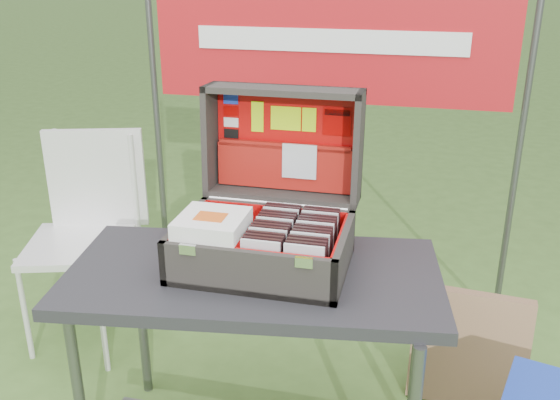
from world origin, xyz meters
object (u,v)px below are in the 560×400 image
(table, at_px, (255,367))
(cardboard_box, at_px, (469,349))
(suitcase, at_px, (267,184))
(chair, at_px, (79,247))

(table, relative_size, cardboard_box, 2.54)
(table, height_order, cardboard_box, table)
(suitcase, bearing_deg, cardboard_box, 29.03)
(suitcase, distance_m, cardboard_box, 1.10)
(chair, bearing_deg, cardboard_box, -17.52)
(table, xyz_separation_m, chair, (-0.93, 0.49, 0.11))
(suitcase, height_order, cardboard_box, suitcase)
(suitcase, distance_m, chair, 1.15)
(suitcase, relative_size, cardboard_box, 1.17)
(table, bearing_deg, chair, 144.30)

